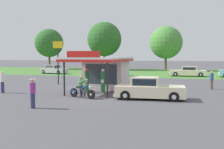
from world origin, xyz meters
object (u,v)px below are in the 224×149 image
at_px(gas_pump_offside, 103,82).
at_px(featured_classic_sedan, 149,89).
at_px(gas_pump_nearside, 87,81).
at_px(parked_car_back_row_right, 188,72).
at_px(roadside_pole_sign, 58,55).
at_px(parked_car_back_row_centre, 54,70).
at_px(motorcycle_with_rider, 82,89).
at_px(parked_car_back_row_left, 113,71).
at_px(bystander_standing_back_lot, 2,81).
at_px(bystander_admiring_sedan, 33,92).
at_px(bystander_strolling_foreground, 212,80).
at_px(bystander_chatting_near_pumps, 112,74).

relative_size(gas_pump_offside, featured_classic_sedan, 0.40).
bearing_deg(gas_pump_nearside, gas_pump_offside, -0.00).
relative_size(parked_car_back_row_right, roadside_pole_sign, 1.19).
relative_size(featured_classic_sedan, parked_car_back_row_centre, 0.98).
relative_size(featured_classic_sedan, roadside_pole_sign, 1.11).
bearing_deg(roadside_pole_sign, gas_pump_nearside, -43.75).
distance_m(motorcycle_with_rider, parked_car_back_row_left, 21.51).
xyz_separation_m(gas_pump_offside, bystander_standing_back_lot, (-7.89, -1.94, 0.03)).
bearing_deg(featured_classic_sedan, bystander_admiring_sedan, -140.21).
bearing_deg(parked_car_back_row_left, bystander_strolling_foreground, -46.09).
bearing_deg(roadside_pole_sign, bystander_chatting_near_pumps, 32.44).
xyz_separation_m(parked_car_back_row_left, roadside_pole_sign, (-2.10, -13.69, 2.44)).
distance_m(bystander_strolling_foreground, roadside_pole_sign, 15.29).
bearing_deg(featured_classic_sedan, parked_car_back_row_left, 112.32).
bearing_deg(featured_classic_sedan, bystander_standing_back_lot, -178.75).
bearing_deg(gas_pump_offside, bystander_strolling_foreground, 31.08).
height_order(motorcycle_with_rider, bystander_admiring_sedan, bystander_admiring_sedan).
relative_size(gas_pump_offside, parked_car_back_row_left, 0.39).
relative_size(parked_car_back_row_left, bystander_admiring_sedan, 3.03).
bearing_deg(bystander_chatting_near_pumps, parked_car_back_row_left, 105.18).
distance_m(bystander_standing_back_lot, bystander_admiring_sedan, 7.49).
height_order(gas_pump_nearside, bystander_standing_back_lot, gas_pump_nearside).
bearing_deg(bystander_standing_back_lot, roadside_pole_sign, 79.30).
xyz_separation_m(parked_car_back_row_right, parked_car_back_row_centre, (-21.82, -0.51, 0.03)).
relative_size(parked_car_back_row_centre, bystander_admiring_sedan, 3.03).
height_order(motorcycle_with_rider, parked_car_back_row_left, motorcycle_with_rider).
bearing_deg(bystander_strolling_foreground, bystander_standing_back_lot, -156.68).
xyz_separation_m(parked_car_back_row_centre, bystander_chatting_near_pumps, (13.50, -11.35, 0.23)).
relative_size(motorcycle_with_rider, featured_classic_sedan, 0.44).
distance_m(featured_classic_sedan, roadside_pole_sign, 12.63).
bearing_deg(bystander_chatting_near_pumps, bystander_strolling_foreground, -16.40).
bearing_deg(gas_pump_nearside, bystander_standing_back_lot, -163.46).
relative_size(gas_pump_nearside, bystander_admiring_sedan, 1.20).
xyz_separation_m(gas_pump_offside, bystander_chatting_near_pumps, (-1.63, 8.14, 0.02)).
height_order(parked_car_back_row_right, parked_car_back_row_centre, parked_car_back_row_centre).
relative_size(gas_pump_nearside, motorcycle_with_rider, 0.92).
distance_m(motorcycle_with_rider, parked_car_back_row_right, 23.71).
bearing_deg(bystander_admiring_sedan, roadside_pole_sign, 111.43).
height_order(parked_car_back_row_centre, roadside_pole_sign, roadside_pole_sign).
bearing_deg(parked_car_back_row_right, parked_car_back_row_left, -173.26).
bearing_deg(parked_car_back_row_right, bystander_admiring_sedan, -108.16).
relative_size(gas_pump_offside, parked_car_back_row_right, 0.37).
bearing_deg(bystander_admiring_sedan, bystander_strolling_foreground, 48.00).
bearing_deg(motorcycle_with_rider, bystander_admiring_sedan, -107.32).
bearing_deg(bystander_standing_back_lot, motorcycle_with_rider, -4.56).
distance_m(bystander_standing_back_lot, roadside_pole_sign, 7.37).
xyz_separation_m(gas_pump_nearside, bystander_admiring_sedan, (-0.66, -6.60, -0.02)).
distance_m(bystander_chatting_near_pumps, bystander_admiring_sedan, 14.74).
xyz_separation_m(gas_pump_offside, featured_classic_sedan, (3.87, -1.68, -0.22)).
relative_size(gas_pump_nearside, bystander_standing_back_lot, 1.15).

